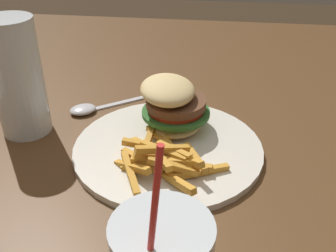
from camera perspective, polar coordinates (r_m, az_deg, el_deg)
dining_table at (r=0.65m, az=-12.41°, el=-13.79°), size 1.55×1.33×0.71m
meal_plate_near at (r=0.61m, az=0.27°, el=-0.46°), size 0.29×0.29×0.10m
beer_glass at (r=0.66m, az=-20.90°, el=5.96°), size 0.08×0.08×0.19m
spoon at (r=0.72m, az=-11.58°, el=2.48°), size 0.11×0.13×0.01m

